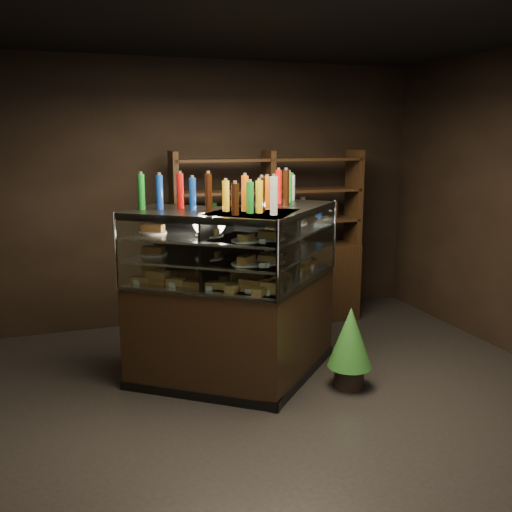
# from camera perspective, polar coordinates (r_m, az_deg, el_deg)

# --- Properties ---
(ground) EXTENTS (5.00, 5.00, 0.00)m
(ground) POSITION_cam_1_polar(r_m,az_deg,el_deg) (4.82, 4.10, -14.70)
(ground) COLOR black
(ground) RESTS_ON ground
(room_shell) EXTENTS (5.02, 5.02, 3.01)m
(room_shell) POSITION_cam_1_polar(r_m,az_deg,el_deg) (4.32, 4.49, 9.00)
(room_shell) COLOR black
(room_shell) RESTS_ON ground
(display_case) EXTENTS (2.13, 1.52, 1.56)m
(display_case) POSITION_cam_1_polar(r_m,az_deg,el_deg) (5.11, -1.37, -6.83)
(display_case) COLOR black
(display_case) RESTS_ON ground
(food_display) EXTENTS (1.70, 1.03, 0.47)m
(food_display) POSITION_cam_1_polar(r_m,az_deg,el_deg) (4.94, -1.37, -0.11)
(food_display) COLOR #B1873F
(food_display) RESTS_ON display_case
(bottles_top) EXTENTS (1.52, 0.89, 0.30)m
(bottles_top) POSITION_cam_1_polar(r_m,az_deg,el_deg) (4.86, -1.45, 6.37)
(bottles_top) COLOR #0F38B2
(bottles_top) RESTS_ON display_case
(potted_conifer) EXTENTS (0.39, 0.39, 0.82)m
(potted_conifer) POSITION_cam_1_polar(r_m,az_deg,el_deg) (5.02, 9.42, -7.90)
(potted_conifer) COLOR black
(potted_conifer) RESTS_ON ground
(back_shelving) EXTENTS (2.20, 0.51, 2.00)m
(back_shelving) POSITION_cam_1_polar(r_m,az_deg,el_deg) (6.59, 1.20, -1.62)
(back_shelving) COLOR black
(back_shelving) RESTS_ON ground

